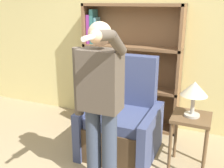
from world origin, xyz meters
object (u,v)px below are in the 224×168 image
bookcase (124,67)px  side_table (191,127)px  table_lamp (194,90)px  armchair (122,124)px  person_standing (100,102)px

bookcase → side_table: bearing=-37.7°
side_table → table_lamp: table_lamp is taller
side_table → bookcase: bearing=142.3°
bookcase → armchair: size_ratio=1.51×
person_standing → table_lamp: (0.77, 0.71, -0.00)m
bookcase → person_standing: (0.35, -1.57, 0.05)m
armchair → side_table: size_ratio=1.82×
bookcase → person_standing: size_ratio=1.08×
person_standing → side_table: person_standing is taller
bookcase → side_table: bookcase is taller
armchair → person_standing: size_ratio=0.71×
table_lamp → side_table: bearing=116.6°
armchair → table_lamp: (0.84, -0.08, 0.59)m
bookcase → table_lamp: size_ratio=4.67×
armchair → person_standing: bearing=-85.0°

